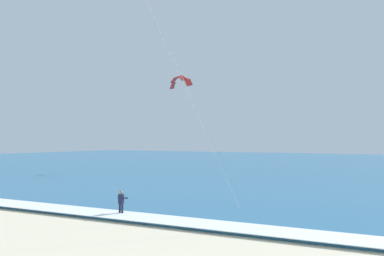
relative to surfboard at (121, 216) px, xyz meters
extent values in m
cube|color=teal|center=(0.61, 58.45, 0.07)|extent=(200.00, 120.00, 0.20)
cube|color=white|center=(0.61, -0.55, 0.19)|extent=(200.00, 2.60, 0.04)
ellipsoid|color=white|center=(0.00, 0.00, 0.00)|extent=(0.47, 1.41, 0.05)
cube|color=black|center=(0.00, 0.25, 0.04)|extent=(0.16, 0.06, 0.04)
cube|color=black|center=(0.00, -0.25, 0.04)|extent=(0.16, 0.06, 0.04)
cylinder|color=#191E38|center=(-0.10, 0.00, 0.39)|extent=(0.14, 0.14, 0.84)
cylinder|color=#191E38|center=(0.10, 0.00, 0.39)|extent=(0.14, 0.14, 0.84)
cube|color=#191E38|center=(0.00, 0.00, 1.11)|extent=(0.34, 0.21, 0.60)
sphere|color=#9E704C|center=(0.00, 0.00, 1.55)|extent=(0.22, 0.22, 0.22)
cylinder|color=#191E38|center=(-0.18, 0.16, 1.16)|extent=(0.10, 0.51, 0.22)
cylinder|color=#191E38|center=(0.18, 0.16, 1.16)|extent=(0.10, 0.51, 0.22)
cylinder|color=black|center=(-0.01, 0.38, 1.16)|extent=(0.55, 0.05, 0.04)
cube|color=#3F3F42|center=(0.00, 0.12, 0.89)|extent=(0.12, 0.08, 0.10)
cylinder|color=#B2B2B7|center=(4.09, 0.24, 9.05)|extent=(8.19, 0.30, 15.77)
cylinder|color=#B2B2B7|center=(2.80, 3.17, 9.05)|extent=(5.62, 5.61, 15.76)
cube|color=red|center=(-20.18, 39.45, 13.75)|extent=(0.89, 1.30, 1.33)
cube|color=white|center=(-20.00, 39.80, 13.98)|extent=(0.71, 0.46, 1.06)
cube|color=red|center=(-19.46, 38.68, 14.55)|extent=(1.32, 1.43, 1.06)
cube|color=white|center=(-19.28, 39.03, 14.78)|extent=(1.03, 0.64, 0.69)
cube|color=red|center=(-18.37, 37.98, 14.84)|extent=(1.55, 1.44, 0.55)
cube|color=white|center=(-18.19, 38.33, 15.07)|extent=(1.13, 0.71, 0.17)
cube|color=red|center=(-17.17, 37.50, 14.55)|extent=(1.59, 1.32, 1.06)
cube|color=white|center=(-16.99, 37.85, 14.78)|extent=(1.04, 0.65, 0.69)
cube|color=red|center=(-16.12, 37.36, 13.75)|extent=(1.42, 1.10, 1.33)
cube|color=white|center=(-15.94, 37.71, 13.98)|extent=(0.77, 0.49, 1.06)
camera|label=1|loc=(17.86, -22.81, 5.03)|focal=41.41mm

